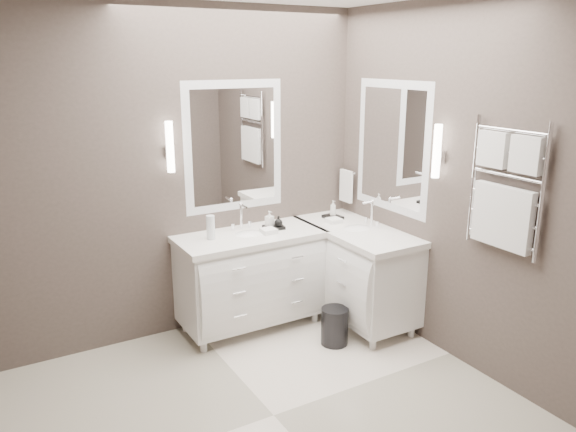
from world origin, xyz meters
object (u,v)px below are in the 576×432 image
towel_ladder (505,195)px  waste_bin (335,326)px  vanity_right (355,268)px  vanity_back (250,274)px

towel_ladder → waste_bin: size_ratio=2.89×
vanity_right → vanity_back: bearing=159.6°
vanity_back → waste_bin: bearing=-54.3°
vanity_back → towel_ladder: 2.16m
vanity_back → towel_ladder: size_ratio=1.38×
vanity_right → towel_ladder: 1.60m
vanity_back → vanity_right: size_ratio=1.00×
vanity_right → waste_bin: vanity_right is taller
vanity_right → waste_bin: (-0.43, -0.30, -0.33)m
vanity_right → towel_ladder: bearing=-80.2°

